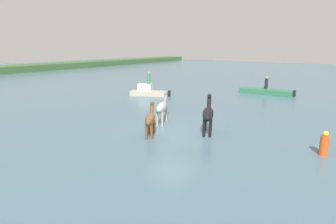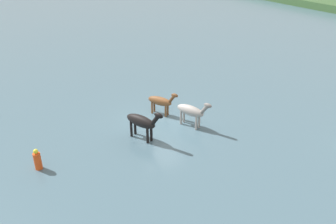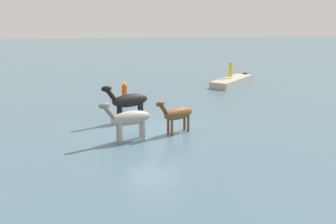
{
  "view_description": "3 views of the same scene",
  "coord_description": "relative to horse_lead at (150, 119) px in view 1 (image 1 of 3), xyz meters",
  "views": [
    {
      "loc": [
        -11.97,
        -8.52,
        4.81
      ],
      "look_at": [
        0.87,
        0.84,
        0.9
      ],
      "focal_mm": 29.04,
      "sensor_mm": 36.0,
      "label": 1
    },
    {
      "loc": [
        16.29,
        -7.99,
        10.0
      ],
      "look_at": [
        0.17,
        0.45,
        0.77
      ],
      "focal_mm": 35.47,
      "sensor_mm": 36.0,
      "label": 2
    },
    {
      "loc": [
        1.29,
        18.23,
        5.59
      ],
      "look_at": [
        -0.67,
        0.61,
        1.05
      ],
      "focal_mm": 41.68,
      "sensor_mm": 36.0,
      "label": 3
    }
  ],
  "objects": [
    {
      "name": "buoy_channel_marker",
      "position": [
        2.47,
        -8.03,
        -0.43
      ],
      "size": [
        0.36,
        0.36,
        1.14
      ],
      "color": "#E54C19",
      "rests_on": "ground_plane"
    },
    {
      "name": "horse_lead",
      "position": [
        0.0,
        0.0,
        0.0
      ],
      "size": [
        2.02,
        1.47,
        1.7
      ],
      "rotation": [
        0.0,
        0.0,
        0.57
      ],
      "color": "brown",
      "rests_on": "ground_plane"
    },
    {
      "name": "boat_skiff_near",
      "position": [
        9.26,
        7.9,
        -0.64
      ],
      "size": [
        2.51,
        3.88,
        1.31
      ],
      "rotation": [
        0.0,
        0.0,
        2.0
      ],
      "color": "#B7AD93",
      "rests_on": "ground_plane"
    },
    {
      "name": "person_spotter_bow",
      "position": [
        16.95,
        -1.09,
        0.21
      ],
      "size": [
        0.32,
        0.32,
        1.19
      ],
      "color": "black",
      "rests_on": "boat_tender_starboard"
    },
    {
      "name": "horse_gray_outer",
      "position": [
        2.26,
        -2.31,
        0.18
      ],
      "size": [
        2.52,
        1.49,
        2.03
      ],
      "rotation": [
        0.0,
        0.0,
        0.45
      ],
      "color": "black",
      "rests_on": "ground_plane"
    },
    {
      "name": "ground_plane",
      "position": [
        1.1,
        -0.59,
        -0.94
      ],
      "size": [
        141.85,
        141.85,
        0.0
      ],
      "primitive_type": "plane",
      "color": "#476675"
    },
    {
      "name": "boat_tender_starboard",
      "position": [
        16.9,
        -1.16,
        -0.76
      ],
      "size": [
        1.76,
        5.35,
        0.75
      ],
      "rotation": [
        0.0,
        0.0,
        1.64
      ],
      "color": "#2D6B4C",
      "rests_on": "ground_plane"
    },
    {
      "name": "person_boatman_standing",
      "position": [
        9.18,
        7.81,
        0.77
      ],
      "size": [
        0.32,
        0.32,
        1.19
      ],
      "color": "#338C4C",
      "rests_on": "boat_skiff_near"
    },
    {
      "name": "horse_dun_straggler",
      "position": [
        2.28,
        0.92,
        0.1
      ],
      "size": [
        2.36,
        1.32,
        1.88
      ],
      "rotation": [
        0.0,
        0.0,
        0.41
      ],
      "color": "#9E9993",
      "rests_on": "ground_plane"
    }
  ]
}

